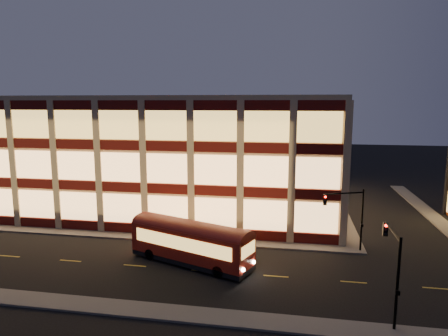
# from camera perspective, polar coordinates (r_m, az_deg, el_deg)

# --- Properties ---
(ground) EXTENTS (200.00, 200.00, 0.00)m
(ground) POSITION_cam_1_polar(r_m,az_deg,el_deg) (42.59, -14.53, -9.85)
(ground) COLOR black
(ground) RESTS_ON ground
(sidewalk_office_south) EXTENTS (54.00, 2.00, 0.15)m
(sidewalk_office_south) POSITION_cam_1_polar(r_m,az_deg,el_deg) (44.70, -17.54, -8.96)
(sidewalk_office_south) COLOR #514F4C
(sidewalk_office_south) RESTS_ON ground
(sidewalk_office_east) EXTENTS (2.00, 30.00, 0.15)m
(sidewalk_office_east) POSITION_cam_1_polar(r_m,az_deg,el_deg) (55.47, 15.87, -5.30)
(sidewalk_office_east) COLOR #514F4C
(sidewalk_office_east) RESTS_ON ground
(sidewalk_tower_west) EXTENTS (2.00, 30.00, 0.15)m
(sidewalk_tower_west) POSITION_cam_1_polar(r_m,az_deg,el_deg) (57.67, 26.85, -5.42)
(sidewalk_tower_west) COLOR #514F4C
(sidewalk_tower_west) RESTS_ON ground
(sidewalk_near) EXTENTS (100.00, 2.00, 0.15)m
(sidewalk_near) POSITION_cam_1_polar(r_m,az_deg,el_deg) (32.15, -24.60, -16.83)
(sidewalk_near) COLOR #514F4C
(sidewalk_near) RESTS_ON ground
(office_building) EXTENTS (50.45, 30.45, 14.50)m
(office_building) POSITION_cam_1_polar(r_m,az_deg,el_deg) (57.38, -10.48, 2.68)
(office_building) COLOR tan
(office_building) RESTS_ON ground
(traffic_signal_far) EXTENTS (3.79, 1.87, 6.00)m
(traffic_signal_far) POSITION_cam_1_polar(r_m,az_deg,el_deg) (38.26, 17.39, -5.74)
(traffic_signal_far) COLOR black
(traffic_signal_far) RESTS_ON ground
(traffic_signal_near) EXTENTS (0.32, 4.45, 6.00)m
(traffic_signal_near) POSITION_cam_1_polar(r_m,az_deg,el_deg) (27.91, 22.98, -11.72)
(traffic_signal_near) COLOR black
(traffic_signal_near) RESTS_ON ground
(trolley_bus) EXTENTS (11.38, 6.59, 3.77)m
(trolley_bus) POSITION_cam_1_polar(r_m,az_deg,el_deg) (34.98, -4.76, -10.24)
(trolley_bus) COLOR maroon
(trolley_bus) RESTS_ON ground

